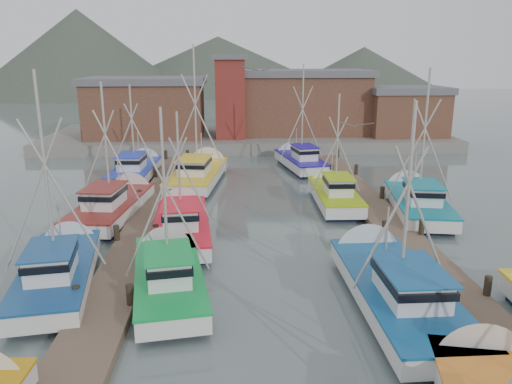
{
  "coord_description": "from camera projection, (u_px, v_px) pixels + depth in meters",
  "views": [
    {
      "loc": [
        -2.14,
        -19.52,
        9.58
      ],
      "look_at": [
        -0.76,
        5.98,
        2.6
      ],
      "focal_mm": 35.0,
      "sensor_mm": 36.0,
      "label": 1
    }
  ],
  "objects": [
    {
      "name": "ground",
      "position": [
        281.0,
        287.0,
        21.44
      ],
      "size": [
        260.0,
        260.0,
        0.0
      ],
      "primitive_type": "plane",
      "color": "#4B5A59",
      "rests_on": "ground"
    },
    {
      "name": "dock_left",
      "position": [
        134.0,
        250.0,
        24.91
      ],
      "size": [
        2.3,
        46.0,
        1.5
      ],
      "color": "brown",
      "rests_on": "ground"
    },
    {
      "name": "dock_right",
      "position": [
        408.0,
        244.0,
        25.64
      ],
      "size": [
        2.3,
        46.0,
        1.5
      ],
      "color": "brown",
      "rests_on": "ground"
    },
    {
      "name": "quay",
      "position": [
        248.0,
        137.0,
        56.92
      ],
      "size": [
        44.0,
        16.0,
        1.2
      ],
      "primitive_type": "cube",
      "color": "slate",
      "rests_on": "ground"
    },
    {
      "name": "shed_left",
      "position": [
        146.0,
        107.0,
        53.43
      ],
      "size": [
        12.72,
        8.48,
        6.2
      ],
      "color": "brown",
      "rests_on": "quay"
    },
    {
      "name": "shed_center",
      "position": [
        301.0,
        101.0,
        56.15
      ],
      "size": [
        14.84,
        9.54,
        6.9
      ],
      "color": "brown",
      "rests_on": "quay"
    },
    {
      "name": "shed_right",
      "position": [
        405.0,
        111.0,
        54.06
      ],
      "size": [
        8.48,
        6.36,
        5.2
      ],
      "color": "brown",
      "rests_on": "quay"
    },
    {
      "name": "lookout_tower",
      "position": [
        230.0,
        96.0,
        51.66
      ],
      "size": [
        3.6,
        3.6,
        8.5
      ],
      "color": "maroon",
      "rests_on": "quay"
    },
    {
      "name": "distant_hills",
      "position": [
        190.0,
        92.0,
        138.85
      ],
      "size": [
        175.0,
        140.0,
        42.0
      ],
      "color": "#485244",
      "rests_on": "ground"
    },
    {
      "name": "boat_4",
      "position": [
        168.0,
        274.0,
        21.07
      ],
      "size": [
        3.91,
        8.88,
        8.44
      ],
      "rotation": [
        0.0,
        0.0,
        0.16
      ],
      "color": "black",
      "rests_on": "ground"
    },
    {
      "name": "boat_5",
      "position": [
        393.0,
        287.0,
        19.91
      ],
      "size": [
        3.75,
        10.33,
        9.06
      ],
      "rotation": [
        0.0,
        0.0,
        0.01
      ],
      "color": "black",
      "rests_on": "ground"
    },
    {
      "name": "boat_6",
      "position": [
        60.0,
        269.0,
        21.52
      ],
      "size": [
        4.07,
        9.23,
        9.85
      ],
      "rotation": [
        0.0,
        0.0,
        0.16
      ],
      "color": "black",
      "rests_on": "ground"
    },
    {
      "name": "boat_8",
      "position": [
        181.0,
        223.0,
        27.44
      ],
      "size": [
        3.65,
        9.4,
        7.67
      ],
      "rotation": [
        0.0,
        0.0,
        0.09
      ],
      "color": "black",
      "rests_on": "ground"
    },
    {
      "name": "boat_9",
      "position": [
        333.0,
        194.0,
        33.24
      ],
      "size": [
        3.2,
        8.22,
        7.96
      ],
      "rotation": [
        0.0,
        0.0,
        -0.02
      ],
      "color": "black",
      "rests_on": "ground"
    },
    {
      "name": "boat_10",
      "position": [
        115.0,
        204.0,
        30.92
      ],
      "size": [
        4.03,
        9.81,
        9.03
      ],
      "rotation": [
        0.0,
        0.0,
        -0.12
      ],
      "color": "black",
      "rests_on": "ground"
    },
    {
      "name": "boat_11",
      "position": [
        416.0,
        201.0,
        31.64
      ],
      "size": [
        4.37,
        9.76,
        9.78
      ],
      "rotation": [
        0.0,
        0.0,
        -0.16
      ],
      "color": "black",
      "rests_on": "ground"
    },
    {
      "name": "boat_12",
      "position": [
        199.0,
        173.0,
        39.21
      ],
      "size": [
        4.63,
        10.8,
        11.42
      ],
      "rotation": [
        0.0,
        0.0,
        -0.14
      ],
      "color": "black",
      "rests_on": "ground"
    },
    {
      "name": "boat_13",
      "position": [
        299.0,
        161.0,
        43.87
      ],
      "size": [
        3.99,
        8.9,
        9.63
      ],
      "rotation": [
        0.0,
        0.0,
        0.17
      ],
      "color": "black",
      "rests_on": "ground"
    },
    {
      "name": "boat_14",
      "position": [
        137.0,
        170.0,
        40.37
      ],
      "size": [
        3.5,
        9.36,
        8.31
      ],
      "rotation": [
        0.0,
        0.0,
        -0.04
      ],
      "color": "black",
      "rests_on": "ground"
    },
    {
      "name": "gull_near",
      "position": [
        260.0,
        69.0,
        18.44
      ],
      "size": [
        1.51,
        0.66,
        0.24
      ],
      "rotation": [
        0.0,
        0.0,
        0.54
      ],
      "color": "gray",
      "rests_on": "ground"
    },
    {
      "name": "gull_far",
      "position": [
        357.0,
        125.0,
        22.33
      ],
      "size": [
        1.52,
        0.66,
        0.24
      ],
      "rotation": [
        0.0,
        0.0,
        -0.5
      ],
      "color": "gray",
      "rests_on": "ground"
    }
  ]
}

